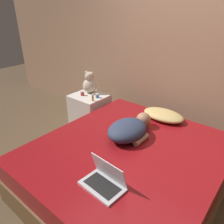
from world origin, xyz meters
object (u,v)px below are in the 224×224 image
Objects in this scene: pillow at (163,115)px; laptop at (105,180)px; teddy_bear at (90,83)px; bottle_amber at (93,98)px; bottle_red at (82,93)px; bottle_blue at (97,96)px; person_lying at (130,129)px.

pillow is 1.45× the size of laptop.
laptop reaches higher than pillow.
teddy_bear is 3.19× the size of bottle_amber.
laptop is 5.22× the size of bottle_red.
bottle_blue is (0.24, 0.08, -0.00)m from bottle_red.
teddy_bear is at bearing 90.45° from bottle_red.
bottle_red is at bearing 161.59° from person_lying.
laptop is (0.27, -0.72, -0.04)m from person_lying.
teddy_bear is at bearing 159.30° from bottle_blue.
teddy_bear is 0.36m from bottle_amber.
teddy_bear is at bearing 141.83° from laptop.
teddy_bear is 0.28m from bottle_blue.
person_lying is 10.54× the size of bottle_blue.
teddy_bear is 5.36× the size of bottle_blue.
person_lying reaches higher than bottle_red.
bottle_red is (-1.24, -0.21, 0.05)m from pillow.
teddy_bear is at bearing 154.58° from person_lying.
bottle_amber is (-0.97, -0.27, 0.07)m from pillow.
pillow is 1.01m from bottle_amber.
person_lying is at bearing -18.74° from bottle_red.
person_lying is (-0.09, -0.60, 0.04)m from pillow.
teddy_bear reaches higher than person_lying.
person_lying is 1.97× the size of teddy_bear.
bottle_amber is at bearing -164.50° from pillow.
teddy_bear reaches higher than bottle_blue.
laptop is 1.09× the size of teddy_bear.
laptop is 1.80m from bottle_red.
pillow is 1.25m from teddy_bear.
bottle_blue is at bearing -172.20° from pillow.
pillow is 1.58× the size of teddy_bear.
laptop is at bearing -41.97° from teddy_bear.
pillow is 0.80× the size of person_lying.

